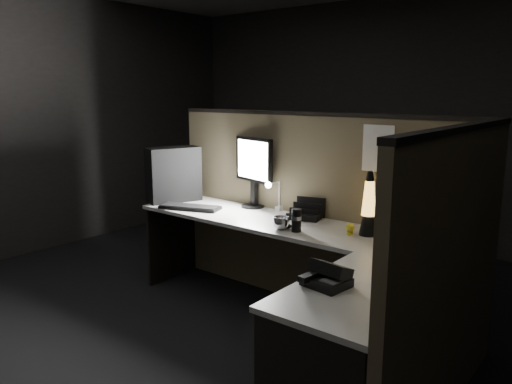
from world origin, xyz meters
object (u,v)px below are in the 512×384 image
Objects in this scene: keyboard at (190,207)px; lava_lamp at (369,209)px; pc_tower at (174,174)px; desk_phone at (327,276)px; monitor at (254,165)px.

lava_lamp is (1.49, 0.22, 0.17)m from keyboard.
pc_tower is 1.83m from lava_lamp.
lava_lamp is at bearing 23.77° from pc_tower.
lava_lamp is 1.87× the size of desk_phone.
monitor reaches higher than keyboard.
lava_lamp reaches higher than desk_phone.
pc_tower is at bearing 165.51° from desk_phone.
pc_tower is at bearing -177.28° from lava_lamp.
keyboard is 2.15× the size of desk_phone.
desk_phone is (2.07, -0.85, -0.19)m from pc_tower.
pc_tower is 1.09× the size of lava_lamp.
keyboard is at bearing 165.28° from desk_phone.
keyboard is 1.88m from desk_phone.
lava_lamp is at bearing 112.45° from desk_phone.
desk_phone is at bearing -42.54° from keyboard.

